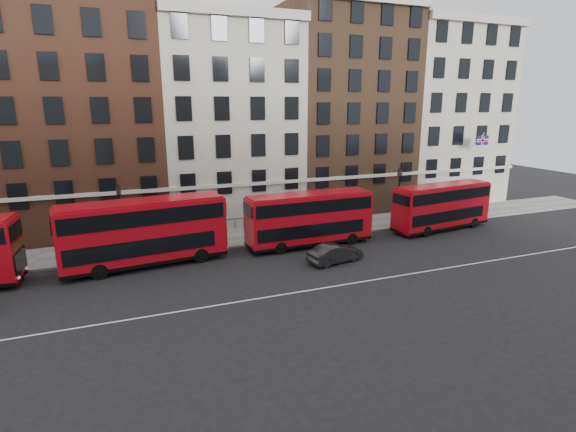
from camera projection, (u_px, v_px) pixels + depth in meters
name	position (u px, v px, depth m)	size (l,w,h in m)	color
ground	(297.00, 279.00, 29.66)	(120.00, 120.00, 0.00)	black
pavement	(251.00, 235.00, 39.11)	(80.00, 5.00, 0.15)	gray
kerb	(260.00, 244.00, 36.86)	(80.00, 0.30, 0.16)	gray
road_centre_line	(309.00, 290.00, 27.85)	(70.00, 0.12, 0.01)	white
building_terrace	(223.00, 114.00, 43.18)	(64.00, 11.95, 22.00)	#BEB5A4
bus_b	(143.00, 231.00, 31.45)	(11.59, 3.99, 4.77)	#B30914
bus_c	(309.00, 218.00, 36.02)	(10.40, 2.74, 4.34)	#B30914
bus_d	(442.00, 206.00, 40.71)	(10.25, 3.74, 4.21)	#B30914
car_front	(335.00, 253.00, 32.60)	(1.47, 4.22, 1.39)	black
lamp_post_left	(121.00, 216.00, 33.48)	(0.44, 0.44, 5.33)	black
lamp_post_right	(399.00, 193.00, 42.10)	(0.44, 0.44, 5.33)	black
traffic_light	(475.00, 194.00, 44.66)	(0.25, 0.45, 3.27)	black
iron_railings	(244.00, 223.00, 40.96)	(6.60, 0.06, 1.00)	black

